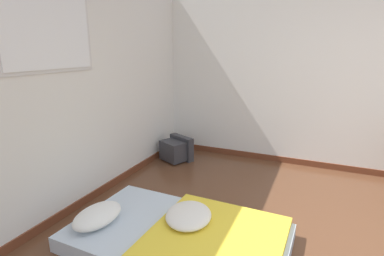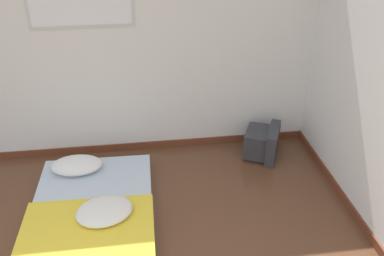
{
  "view_description": "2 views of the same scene",
  "coord_description": "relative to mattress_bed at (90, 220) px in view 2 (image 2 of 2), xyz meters",
  "views": [
    {
      "loc": [
        -2.0,
        0.62,
        1.7
      ],
      "look_at": [
        1.16,
        2.02,
        0.77
      ],
      "focal_mm": 28.0,
      "sensor_mm": 36.0,
      "label": 1
    },
    {
      "loc": [
        0.57,
        -1.34,
        2.75
      ],
      "look_at": [
        1.05,
        2.14,
        0.71
      ],
      "focal_mm": 40.0,
      "sensor_mm": 36.0,
      "label": 2
    }
  ],
  "objects": [
    {
      "name": "wall_back",
      "position": [
        -0.06,
        1.33,
        1.19
      ],
      "size": [
        7.42,
        0.08,
        2.6
      ],
      "color": "white",
      "rests_on": "ground_plane"
    },
    {
      "name": "mattress_bed",
      "position": [
        0.0,
        0.0,
        0.0
      ],
      "size": [
        1.17,
        1.91,
        0.29
      ],
      "color": "silver",
      "rests_on": "ground_plane"
    },
    {
      "name": "crt_tv",
      "position": [
        1.88,
        0.96,
        0.07
      ],
      "size": [
        0.5,
        0.53,
        0.37
      ],
      "color": "#333338",
      "rests_on": "ground_plane"
    }
  ]
}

